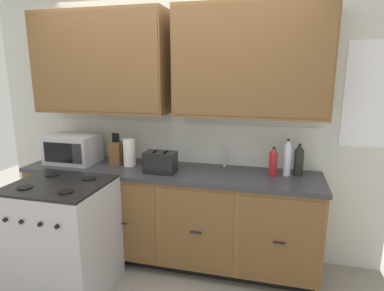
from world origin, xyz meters
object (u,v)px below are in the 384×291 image
bottle_dark (299,160)px  bottle_red (273,162)px  stove_range (63,237)px  paper_towel_roll (129,153)px  knife_block (117,152)px  bottle_clear (287,158)px  microwave (73,149)px  toaster (160,162)px

bottle_dark → bottle_red: 0.23m
stove_range → bottle_dark: 2.12m
paper_towel_roll → bottle_red: bearing=0.7°
stove_range → bottle_dark: (1.88, 0.76, 0.59)m
knife_block → bottle_red: bearing=-0.6°
bottle_red → bottle_clear: bearing=21.2°
bottle_clear → bottle_red: size_ratio=1.26×
knife_block → paper_towel_roll: bearing=-11.9°
microwave → toaster: microwave is taller
toaster → knife_block: 0.54m
microwave → knife_block: size_ratio=1.55×
stove_range → bottle_clear: 2.02m
microwave → bottle_red: size_ratio=1.85×
stove_range → toaster: toaster is taller
microwave → knife_block: knife_block is taller
stove_range → bottle_clear: (1.79, 0.73, 0.61)m
toaster → bottle_clear: (1.11, 0.20, 0.06)m
paper_towel_roll → bottle_clear: bearing=2.4°
microwave → bottle_clear: bottle_clear is taller
stove_range → bottle_red: size_ratio=3.65×
microwave → bottle_dark: bottle_dark is taller
paper_towel_roll → bottle_clear: size_ratio=0.80×
knife_block → paper_towel_roll: 0.15m
stove_range → knife_block: knife_block is taller
paper_towel_roll → knife_block: bearing=168.1°
toaster → bottle_clear: bearing=10.1°
stove_range → microwave: (-0.29, 0.64, 0.59)m
knife_block → bottle_red: (1.50, -0.01, 0.01)m
paper_towel_roll → bottle_clear: 1.47m
microwave → bottle_dark: bearing=3.1°
paper_towel_roll → bottle_clear: bottle_clear is taller
toaster → bottle_red: bottle_red is taller
microwave → toaster: 0.97m
knife_block → bottle_clear: 1.62m
knife_block → bottle_red: knife_block is taller
toaster → bottle_dark: (1.20, 0.23, 0.04)m
bottle_clear → toaster: bearing=-169.9°
stove_range → paper_towel_roll: size_ratio=3.65×
stove_range → bottle_dark: size_ratio=3.36×
bottle_red → paper_towel_roll: bearing=-179.3°
knife_block → bottle_red: 1.50m
toaster → stove_range: bearing=-142.2°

